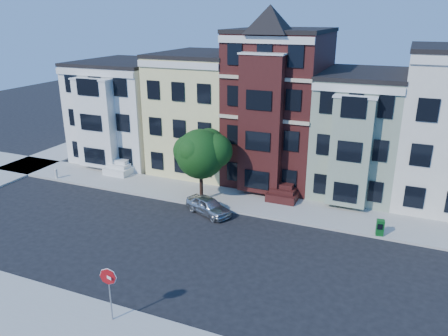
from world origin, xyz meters
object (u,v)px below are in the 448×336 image
at_px(street_tree, 201,157).
at_px(newspaper_box, 380,228).
at_px(fire_hydrant, 56,174).
at_px(stop_sign, 110,291).
at_px(parked_car, 208,206).

xyz_separation_m(street_tree, newspaper_box, (12.78, -0.69, -2.83)).
bearing_deg(newspaper_box, fire_hydrant, 170.77).
distance_m(street_tree, stop_sign, 14.23).
relative_size(parked_car, fire_hydrant, 5.37).
relative_size(street_tree, parked_car, 1.83).
distance_m(fire_hydrant, stop_sign, 20.43).
bearing_deg(street_tree, newspaper_box, -3.09).
relative_size(newspaper_box, stop_sign, 0.34).
distance_m(street_tree, newspaper_box, 13.11).
relative_size(street_tree, stop_sign, 2.21).
bearing_deg(parked_car, fire_hydrant, 109.38).
distance_m(parked_car, newspaper_box, 11.44).
height_order(newspaper_box, stop_sign, stop_sign).
bearing_deg(fire_hydrant, parked_car, -4.27).
relative_size(fire_hydrant, stop_sign, 0.22).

